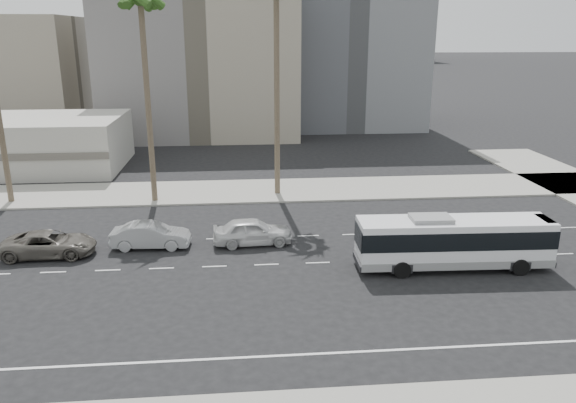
{
  "coord_description": "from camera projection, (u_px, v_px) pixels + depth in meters",
  "views": [
    {
      "loc": [
        -7.39,
        -29.57,
        12.89
      ],
      "look_at": [
        -4.39,
        4.0,
        2.58
      ],
      "focal_mm": 34.5,
      "sensor_mm": 36.0,
      "label": 1
    }
  ],
  "objects": [
    {
      "name": "ground",
      "position": [
        368.0,
        261.0,
        32.56
      ],
      "size": [
        700.0,
        700.0,
        0.0
      ],
      "primitive_type": "plane",
      "color": "black",
      "rests_on": "ground"
    },
    {
      "name": "palm_mid",
      "position": [
        141.0,
        3.0,
        39.63
      ],
      "size": [
        5.36,
        5.36,
        16.56
      ],
      "rotation": [
        0.0,
        0.0,
        -0.12
      ],
      "color": "brown",
      "rests_on": "ground"
    },
    {
      "name": "sidewalk_north",
      "position": [
        327.0,
        189.0,
        47.3
      ],
      "size": [
        120.0,
        7.0,
        0.15
      ],
      "primitive_type": "cube",
      "color": "gray",
      "rests_on": "ground"
    },
    {
      "name": "car_b",
      "position": [
        151.0,
        235.0,
        34.43
      ],
      "size": [
        1.9,
        4.9,
        1.59
      ],
      "primitive_type": "imported",
      "rotation": [
        0.0,
        0.0,
        1.53
      ],
      "color": "#9E9FA0",
      "rests_on": "ground"
    },
    {
      "name": "car_c",
      "position": [
        49.0,
        244.0,
        33.16
      ],
      "size": [
        2.58,
        5.45,
        1.51
      ],
      "primitive_type": "imported",
      "rotation": [
        0.0,
        0.0,
        1.59
      ],
      "color": "#5F5A52",
      "rests_on": "ground"
    },
    {
      "name": "city_bus",
      "position": [
        454.0,
        241.0,
        31.17
      ],
      "size": [
        10.96,
        2.81,
        3.13
      ],
      "rotation": [
        0.0,
        0.0,
        -0.03
      ],
      "color": "silver",
      "rests_on": "ground"
    },
    {
      "name": "midrise_gray_center",
      "position": [
        344.0,
        32.0,
        78.96
      ],
      "size": [
        20.0,
        20.0,
        26.0
      ],
      "primitive_type": "cube",
      "color": "#54565C",
      "rests_on": "ground"
    },
    {
      "name": "midrise_beige_far",
      "position": [
        11.0,
        74.0,
        74.75
      ],
      "size": [
        18.0,
        16.0,
        15.0
      ],
      "primitive_type": "cube",
      "color": "gray",
      "rests_on": "ground"
    },
    {
      "name": "car_a",
      "position": [
        253.0,
        231.0,
        34.98
      ],
      "size": [
        2.27,
        5.08,
        1.7
      ],
      "primitive_type": "imported",
      "rotation": [
        0.0,
        0.0,
        1.63
      ],
      "color": "silver",
      "rests_on": "ground"
    },
    {
      "name": "commercial_low",
      "position": [
        7.0,
        144.0,
        54.03
      ],
      "size": [
        22.0,
        12.16,
        5.0
      ],
      "color": "#ACA89E",
      "rests_on": "ground"
    },
    {
      "name": "midrise_beige_west",
      "position": [
        202.0,
        64.0,
        71.77
      ],
      "size": [
        24.0,
        18.0,
        18.0
      ],
      "primitive_type": "cube",
      "color": "gray",
      "rests_on": "ground"
    }
  ]
}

